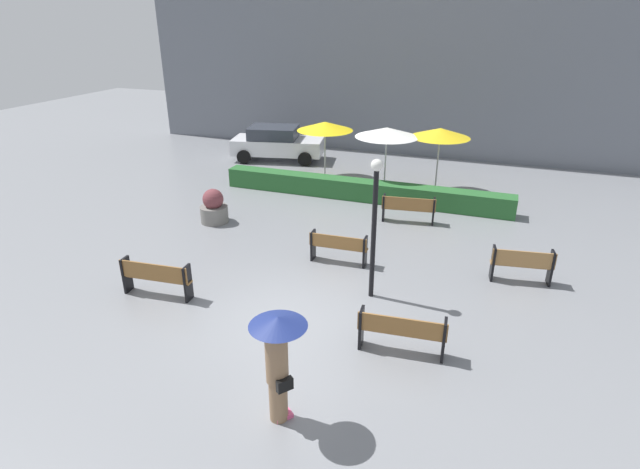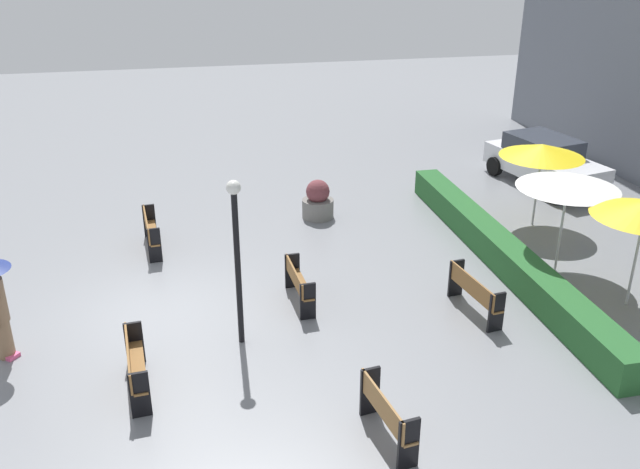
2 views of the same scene
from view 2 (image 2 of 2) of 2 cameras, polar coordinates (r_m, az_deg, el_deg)
ground_plane at (r=15.55m, az=-13.32°, el=-6.31°), size 60.00×60.00×0.00m
bench_back_row at (r=15.23m, az=12.71°, el=-4.64°), size 1.78×0.58×0.89m
bench_near_left at (r=18.36m, az=-13.98°, el=0.41°), size 1.82×0.48×0.93m
bench_mid_center at (r=15.27m, az=-1.83°, el=-3.99°), size 1.63×0.42×0.86m
bench_far_right at (r=11.47m, az=5.54°, el=-14.54°), size 1.57×0.57×0.93m
bench_near_right at (r=12.98m, az=-15.21°, el=-10.32°), size 1.82×0.49×0.90m
planter_pot at (r=19.86m, az=-0.18°, el=2.77°), size 0.91×0.91×1.15m
lamp_post at (r=13.20m, az=-6.96°, el=-0.88°), size 0.28×0.28×3.48m
patio_umbrella_yellow at (r=19.74m, az=18.03°, el=6.67°), size 2.29×2.29×2.37m
patio_umbrella_white at (r=17.03m, az=20.00°, el=4.20°), size 2.39×2.39×2.51m
hedge_strip at (r=17.62m, az=14.90°, el=-1.40°), size 10.86×0.70×0.73m
parked_car at (r=23.65m, az=18.18°, el=5.89°), size 4.47×2.65×1.57m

